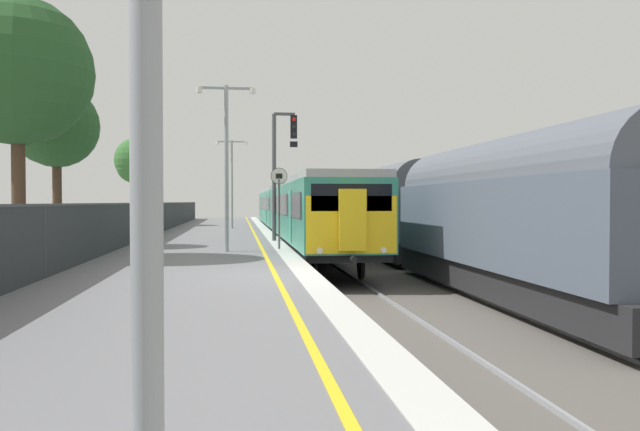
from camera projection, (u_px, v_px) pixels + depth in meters
The scene contains 11 objects.
ground at pixel (401, 299), 15.13m from camera, with size 17.40×110.00×1.21m.
commuter_train_at_platform at pixel (293, 209), 38.29m from camera, with size 2.83×40.24×3.81m.
freight_train_adjacent_track at pixel (356, 207), 39.53m from camera, with size 2.60×59.34×4.36m.
signal_gantry at pixel (280, 161), 27.50m from camera, with size 1.10×0.24×5.54m.
speed_limit_sign at pixel (279, 198), 22.64m from camera, with size 0.59×0.08×2.91m.
platform_lamp_mid at pixel (226, 154), 21.63m from camera, with size 2.00×0.20×5.65m.
platform_lamp_far at pixel (232, 176), 40.57m from camera, with size 2.00×0.20×5.62m.
platform_back_fence at pixel (44, 239), 14.06m from camera, with size 0.07×99.00×1.66m.
background_tree_left at pixel (15, 75), 18.74m from camera, with size 4.40×4.40×7.77m.
background_tree_centre at pixel (136, 162), 45.35m from camera, with size 3.19×3.19×6.27m.
background_tree_right at pixel (54, 129), 23.91m from camera, with size 3.14×3.14×6.12m.
Camera 1 is at (-1.20, -14.71, 1.70)m, focal length 35.76 mm.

